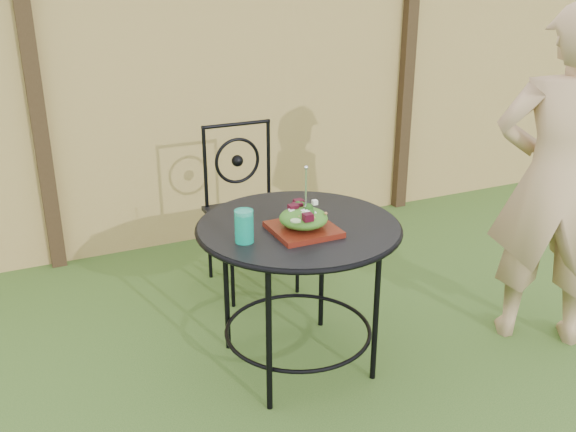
{
  "coord_description": "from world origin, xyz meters",
  "views": [
    {
      "loc": [
        -1.53,
        -1.86,
        1.8
      ],
      "look_at": [
        -0.41,
        0.57,
        0.75
      ],
      "focal_mm": 40.0,
      "sensor_mm": 36.0,
      "label": 1
    }
  ],
  "objects_px": {
    "patio_table": "(298,252)",
    "patio_chair": "(248,203)",
    "diner": "(557,181)",
    "salad_plate": "(303,229)"
  },
  "relations": [
    {
      "from": "patio_chair",
      "to": "salad_plate",
      "type": "height_order",
      "value": "patio_chair"
    },
    {
      "from": "patio_table",
      "to": "diner",
      "type": "height_order",
      "value": "diner"
    },
    {
      "from": "patio_table",
      "to": "diner",
      "type": "relative_size",
      "value": 0.55
    },
    {
      "from": "diner",
      "to": "salad_plate",
      "type": "bearing_deg",
      "value": 26.44
    },
    {
      "from": "patio_table",
      "to": "patio_chair",
      "type": "bearing_deg",
      "value": 83.19
    },
    {
      "from": "patio_chair",
      "to": "patio_table",
      "type": "bearing_deg",
      "value": -96.81
    },
    {
      "from": "patio_table",
      "to": "salad_plate",
      "type": "height_order",
      "value": "salad_plate"
    },
    {
      "from": "patio_table",
      "to": "patio_chair",
      "type": "xyz_separation_m",
      "value": [
        0.11,
        0.9,
        -0.08
      ]
    },
    {
      "from": "patio_table",
      "to": "salad_plate",
      "type": "relative_size",
      "value": 3.42
    },
    {
      "from": "patio_table",
      "to": "salad_plate",
      "type": "distance_m",
      "value": 0.18
    }
  ]
}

